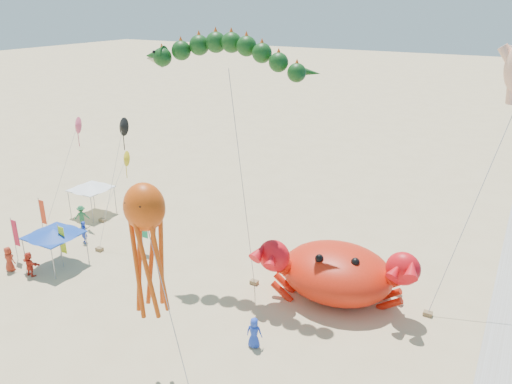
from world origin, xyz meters
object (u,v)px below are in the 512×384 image
canopy_white (91,186)px  dragon_kite (226,60)px  canopy_blue (53,232)px  crab_inflatable (336,271)px  octopus_kite (147,240)px

canopy_white → dragon_kite: bearing=-9.3°
dragon_kite → canopy_white: dragon_kite is taller
dragon_kite → canopy_blue: dragon_kite is taller
canopy_blue → canopy_white: same height
crab_inflatable → canopy_white: crab_inflatable is taller
crab_inflatable → octopus_kite: octopus_kite is taller
dragon_kite → canopy_white: size_ratio=4.75×
octopus_kite → canopy_blue: size_ratio=2.92×
octopus_kite → canopy_blue: octopus_kite is taller
dragon_kite → canopy_white: 19.10m
crab_inflatable → canopy_white: (-22.40, 2.01, 0.67)m
crab_inflatable → octopus_kite: bearing=-115.5°
canopy_white → canopy_blue: bearing=-59.2°
dragon_kite → canopy_blue: size_ratio=4.42×
crab_inflatable → canopy_white: bearing=174.9°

